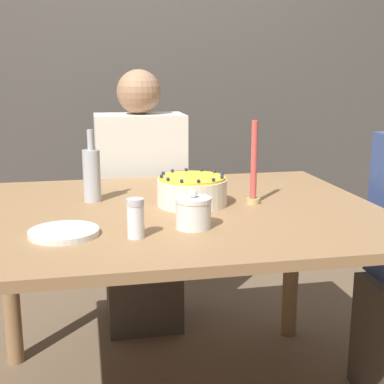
{
  "coord_description": "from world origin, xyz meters",
  "views": [
    {
      "loc": [
        -0.29,
        -1.67,
        1.2
      ],
      "look_at": [
        0.06,
        0.04,
        0.8
      ],
      "focal_mm": 50.0,
      "sensor_mm": 36.0,
      "label": 1
    }
  ],
  "objects_px": {
    "candle": "(254,170)",
    "bottle": "(92,174)",
    "person_man_blue_shirt": "(142,218)",
    "cake": "(192,191)",
    "sugar_shaker": "(136,218)",
    "sugar_bowl": "(193,212)"
  },
  "relations": [
    {
      "from": "cake",
      "to": "candle",
      "type": "distance_m",
      "value": 0.22
    },
    {
      "from": "cake",
      "to": "sugar_bowl",
      "type": "xyz_separation_m",
      "value": [
        -0.05,
        -0.26,
        -0.0
      ]
    },
    {
      "from": "sugar_shaker",
      "to": "candle",
      "type": "distance_m",
      "value": 0.52
    },
    {
      "from": "cake",
      "to": "person_man_blue_shirt",
      "type": "xyz_separation_m",
      "value": [
        -0.1,
        0.7,
        -0.28
      ]
    },
    {
      "from": "bottle",
      "to": "person_man_blue_shirt",
      "type": "height_order",
      "value": "person_man_blue_shirt"
    },
    {
      "from": "sugar_shaker",
      "to": "sugar_bowl",
      "type": "bearing_deg",
      "value": 19.07
    },
    {
      "from": "sugar_shaker",
      "to": "candle",
      "type": "relative_size",
      "value": 0.39
    },
    {
      "from": "cake",
      "to": "bottle",
      "type": "xyz_separation_m",
      "value": [
        -0.33,
        0.12,
        0.05
      ]
    },
    {
      "from": "sugar_bowl",
      "to": "cake",
      "type": "bearing_deg",
      "value": 79.31
    },
    {
      "from": "cake",
      "to": "sugar_shaker",
      "type": "relative_size",
      "value": 2.16
    },
    {
      "from": "sugar_bowl",
      "to": "bottle",
      "type": "height_order",
      "value": "bottle"
    },
    {
      "from": "cake",
      "to": "person_man_blue_shirt",
      "type": "bearing_deg",
      "value": 98.02
    },
    {
      "from": "sugar_bowl",
      "to": "sugar_shaker",
      "type": "distance_m",
      "value": 0.18
    },
    {
      "from": "sugar_shaker",
      "to": "person_man_blue_shirt",
      "type": "relative_size",
      "value": 0.09
    },
    {
      "from": "cake",
      "to": "sugar_bowl",
      "type": "height_order",
      "value": "sugar_bowl"
    },
    {
      "from": "sugar_shaker",
      "to": "person_man_blue_shirt",
      "type": "distance_m",
      "value": 1.07
    },
    {
      "from": "person_man_blue_shirt",
      "to": "bottle",
      "type": "bearing_deg",
      "value": 68.64
    },
    {
      "from": "sugar_shaker",
      "to": "candle",
      "type": "height_order",
      "value": "candle"
    },
    {
      "from": "candle",
      "to": "sugar_shaker",
      "type": "bearing_deg",
      "value": -144.97
    },
    {
      "from": "sugar_shaker",
      "to": "person_man_blue_shirt",
      "type": "xyz_separation_m",
      "value": [
        0.12,
        1.02,
        -0.29
      ]
    },
    {
      "from": "sugar_bowl",
      "to": "candle",
      "type": "xyz_separation_m",
      "value": [
        0.26,
        0.24,
        0.07
      ]
    },
    {
      "from": "candle",
      "to": "bottle",
      "type": "height_order",
      "value": "candle"
    }
  ]
}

